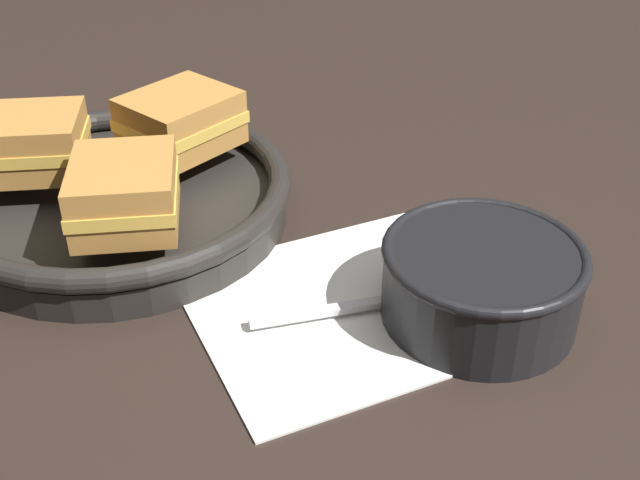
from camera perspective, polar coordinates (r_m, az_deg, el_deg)
name	(u,v)px	position (r m, az deg, el deg)	size (l,w,h in m)	color
ground_plane	(333,318)	(0.56, 0.91, -5.60)	(4.00, 4.00, 0.00)	black
napkin	(352,304)	(0.57, 2.28, -4.57)	(0.23, 0.20, 0.00)	white
soup_bowl	(482,278)	(0.55, 11.42, -2.70)	(0.14, 0.14, 0.06)	black
spoon	(402,296)	(0.57, 5.84, -4.01)	(0.16, 0.03, 0.01)	silver
skillet	(119,198)	(0.67, -14.07, 2.90)	(0.28, 0.28, 0.04)	black
sandwich_near_left	(181,121)	(0.69, -9.88, 8.34)	(0.11, 0.11, 0.05)	#B27A38
sandwich_near_right	(28,143)	(0.68, -20.06, 6.52)	(0.10, 0.09, 0.05)	#B27A38
sandwich_far_left	(125,192)	(0.59, -13.73, 3.31)	(0.09, 0.10, 0.05)	#B27A38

